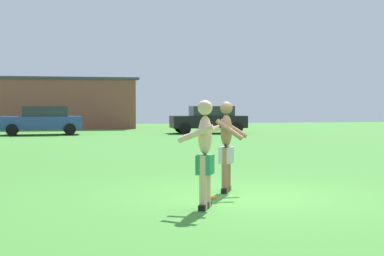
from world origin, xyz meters
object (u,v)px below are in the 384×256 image
at_px(frisbee, 209,198).
at_px(car_black_near_post, 209,119).
at_px(car_blue_far_end, 42,120).
at_px(player_in_green, 205,151).
at_px(player_near, 227,144).

xyz_separation_m(frisbee, car_black_near_post, (6.07, 22.72, 0.81)).
bearing_deg(frisbee, car_black_near_post, 75.05).
xyz_separation_m(car_black_near_post, car_blue_far_end, (-9.39, 0.51, 0.00)).
bearing_deg(car_blue_far_end, player_in_green, -82.98).
height_order(frisbee, car_blue_far_end, car_blue_far_end).
bearing_deg(player_in_green, car_black_near_post, 74.86).
bearing_deg(frisbee, player_near, 52.40).
bearing_deg(player_near, car_black_near_post, 75.88).
height_order(player_near, player_in_green, player_in_green).
bearing_deg(frisbee, car_blue_far_end, 98.14).
bearing_deg(car_black_near_post, car_blue_far_end, 176.91).
height_order(player_near, car_blue_far_end, player_near).
height_order(car_black_near_post, car_blue_far_end, same).
distance_m(frisbee, car_blue_far_end, 23.48).
distance_m(car_black_near_post, car_blue_far_end, 9.40).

